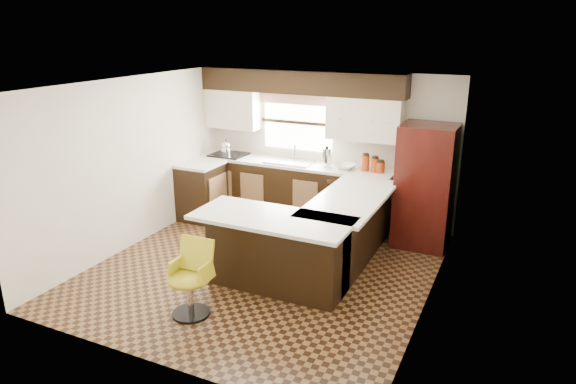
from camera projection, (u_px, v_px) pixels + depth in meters
The scene contains 30 objects.
floor at pixel (264, 269), 6.77m from camera, with size 4.40×4.40×0.00m, color #49301A.
ceiling at pixel (261, 84), 6.03m from camera, with size 4.40×4.40×0.00m, color silver.
wall_back at pixel (326, 146), 8.30m from camera, with size 4.40×4.40×0.00m, color beige.
wall_front at pixel (146, 248), 4.51m from camera, with size 4.40×4.40×0.00m, color beige.
wall_left at pixel (131, 163), 7.25m from camera, with size 4.40×4.40×0.00m, color beige.
wall_right at pixel (434, 206), 5.55m from camera, with size 4.40×4.40×0.00m, color beige.
base_cab_back at pixel (293, 192), 8.45m from camera, with size 3.30×0.60×0.90m, color black.
base_cab_left at pixel (202, 192), 8.44m from camera, with size 0.60×0.70×0.90m, color black.
counter_back at pixel (293, 164), 8.31m from camera, with size 3.30×0.60×0.04m, color silver.
counter_left at pixel (201, 164), 8.29m from camera, with size 0.60×0.70×0.04m, color silver.
soffit at pixel (300, 82), 7.99m from camera, with size 3.40×0.35×0.36m, color black.
upper_cab_left at pixel (233, 109), 8.64m from camera, with size 0.94×0.35×0.64m, color beige.
upper_cab_right at pixel (365, 119), 7.71m from camera, with size 1.14×0.35×0.64m, color beige.
window_pane at pixel (298, 122), 8.37m from camera, with size 1.20×0.02×0.90m, color white.
valance at pixel (297, 99), 8.22m from camera, with size 1.30×0.06×0.18m, color #D19B93.
sink at pixel (290, 162), 8.30m from camera, with size 0.75×0.45×0.03m, color #B2B2B7.
dishwasher at pixel (345, 207), 7.81m from camera, with size 0.58×0.03×0.78m, color black.
cooktop at pixel (229, 155), 8.76m from camera, with size 0.58×0.50×0.03m, color black.
peninsula_long at pixel (345, 232), 6.81m from camera, with size 0.60×1.95×0.90m, color black.
peninsula_return at pixel (278, 253), 6.18m from camera, with size 1.65×0.60×0.90m, color black.
counter_pen_long at pixel (350, 199), 6.64m from camera, with size 0.84×1.95×0.04m, color silver.
counter_pen_return at pixel (272, 218), 5.97m from camera, with size 1.89×0.84×0.04m, color silver.
refrigerator at pixel (425, 186), 7.29m from camera, with size 0.76×0.73×1.77m, color #330C08.
bar_chair at pixel (189, 280), 5.57m from camera, with size 0.46×0.46×0.85m, color gold, non-canonical shape.
kettle at pixel (226, 147), 8.74m from camera, with size 0.18×0.18×0.24m, color silver, non-canonical shape.
percolator at pixel (327, 157), 8.02m from camera, with size 0.14×0.14×0.29m, color silver.
mixing_bowl at pixel (345, 166), 7.93m from camera, with size 0.31×0.31×0.08m, color white.
canister_large at pixel (365, 163), 7.79m from camera, with size 0.12×0.12×0.24m, color #92320C.
canister_med at pixel (375, 165), 7.74m from camera, with size 0.12×0.12×0.21m, color #92320C.
canister_small at pixel (380, 167), 7.71m from camera, with size 0.14×0.14×0.16m, color #92320C.
Camera 1 is at (2.89, -5.41, 3.07)m, focal length 32.00 mm.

